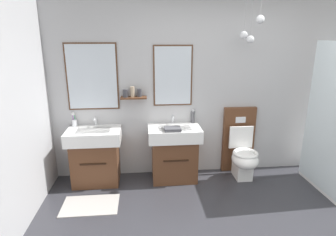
{
  "coord_description": "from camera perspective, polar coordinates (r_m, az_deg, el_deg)",
  "views": [
    {
      "loc": [
        -1.07,
        -2.09,
        2.0
      ],
      "look_at": [
        -0.73,
        1.51,
        0.94
      ],
      "focal_mm": 29.79,
      "sensor_mm": 36.0,
      "label": 1
    }
  ],
  "objects": [
    {
      "name": "vanity_sink_right",
      "position": [
        4.01,
        1.25,
        -6.88
      ],
      "size": [
        0.73,
        0.51,
        0.79
      ],
      "color": "#56331E",
      "rests_on": "ground"
    },
    {
      "name": "wall_back",
      "position": [
        4.12,
        9.55,
        7.14
      ],
      "size": [
        4.94,
        0.63,
        2.7
      ],
      "color": "#A8A8AA",
      "rests_on": "ground"
    },
    {
      "name": "bath_mat",
      "position": [
        3.71,
        -15.59,
        -16.83
      ],
      "size": [
        0.68,
        0.44,
        0.01
      ],
      "primitive_type": "cube",
      "color": "#9E9993",
      "rests_on": "ground"
    },
    {
      "name": "folded_hand_towel",
      "position": [
        3.72,
        0.95,
        -2.3
      ],
      "size": [
        0.22,
        0.16,
        0.04
      ],
      "primitive_type": "cube",
      "color": "#47474C",
      "rests_on": "vanity_sink_right"
    },
    {
      "name": "toilet",
      "position": [
        4.26,
        14.8,
        -6.61
      ],
      "size": [
        0.48,
        0.63,
        1.0
      ],
      "color": "#56331E",
      "rests_on": "ground"
    },
    {
      "name": "vanity_sink_left",
      "position": [
        4.04,
        -14.61,
        -7.24
      ],
      "size": [
        0.73,
        0.51,
        0.79
      ],
      "color": "#56331E",
      "rests_on": "ground"
    },
    {
      "name": "tap_on_right_sink",
      "position": [
        4.03,
        0.99,
        -0.1
      ],
      "size": [
        0.03,
        0.13,
        0.11
      ],
      "color": "silver",
      "rests_on": "vanity_sink_right"
    },
    {
      "name": "toothbrush_cup",
      "position": [
        4.11,
        -18.58,
        -0.84
      ],
      "size": [
        0.07,
        0.07,
        0.2
      ],
      "color": "silver",
      "rests_on": "vanity_sink_left"
    },
    {
      "name": "tap_on_left_sink",
      "position": [
        4.06,
        -14.66,
        -0.51
      ],
      "size": [
        0.03,
        0.13,
        0.11
      ],
      "color": "silver",
      "rests_on": "vanity_sink_left"
    },
    {
      "name": "soap_dispenser",
      "position": [
        4.07,
        5.11,
        0.22
      ],
      "size": [
        0.06,
        0.06,
        0.2
      ],
      "color": "#4C4C51",
      "rests_on": "vanity_sink_right"
    }
  ]
}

